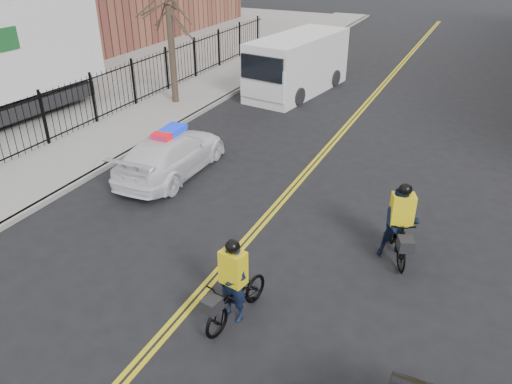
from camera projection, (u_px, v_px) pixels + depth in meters
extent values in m
plane|color=black|center=(215.00, 277.00, 11.19)|extent=(120.00, 120.00, 0.00)
cube|color=gold|center=(324.00, 149.00, 17.60)|extent=(0.10, 60.00, 0.01)
cube|color=gold|center=(329.00, 150.00, 17.54)|extent=(0.10, 60.00, 0.01)
cube|color=gray|center=(151.00, 117.00, 20.36)|extent=(3.00, 60.00, 0.15)
cube|color=gray|center=(182.00, 123.00, 19.80)|extent=(0.20, 60.00, 0.15)
cylinder|color=#35281F|center=(172.00, 56.00, 21.02)|extent=(0.28, 0.28, 4.00)
imported|color=white|center=(171.00, 154.00, 15.58)|extent=(2.01, 4.63, 1.33)
cube|color=#0C26CC|center=(169.00, 132.00, 15.24)|extent=(0.59, 1.23, 0.16)
cube|color=white|center=(298.00, 64.00, 23.21)|extent=(3.12, 6.36, 2.60)
cube|color=white|center=(267.00, 82.00, 21.37)|extent=(2.31, 1.21, 1.35)
cube|color=black|center=(262.00, 68.00, 20.72)|extent=(2.03, 0.41, 1.02)
cylinder|color=black|center=(257.00, 89.00, 22.83)|extent=(0.39, 0.82, 0.79)
cylinder|color=black|center=(298.00, 96.00, 21.79)|extent=(0.39, 0.82, 0.79)
cylinder|color=black|center=(296.00, 72.00, 25.49)|extent=(0.39, 0.82, 0.79)
cylinder|color=black|center=(334.00, 78.00, 24.44)|extent=(0.39, 0.82, 0.79)
cylinder|color=black|center=(64.00, 87.00, 22.19)|extent=(0.14, 0.14, 1.25)
imported|color=black|center=(234.00, 297.00, 9.82)|extent=(0.97, 1.96, 0.99)
imported|color=black|center=(234.00, 283.00, 9.65)|extent=(0.68, 0.51, 1.69)
cube|color=yellow|center=(233.00, 267.00, 9.48)|extent=(0.53, 0.41, 0.71)
sphere|color=black|center=(233.00, 246.00, 9.25)|extent=(0.28, 0.28, 0.28)
cube|color=black|center=(212.00, 305.00, 9.22)|extent=(0.36, 0.40, 0.26)
imported|color=black|center=(398.00, 236.00, 11.62)|extent=(1.23, 1.99, 1.16)
imported|color=black|center=(400.00, 224.00, 11.47)|extent=(1.06, 0.95, 1.79)
cube|color=yellow|center=(402.00, 209.00, 11.29)|extent=(0.60, 0.51, 0.75)
sphere|color=black|center=(405.00, 189.00, 11.05)|extent=(0.30, 0.30, 0.30)
cube|color=black|center=(406.00, 244.00, 10.90)|extent=(0.44, 0.46, 0.28)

